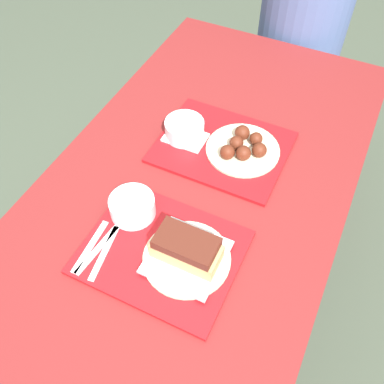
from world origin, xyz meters
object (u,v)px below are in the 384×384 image
at_px(bowl_coleslaw_far, 184,128).
at_px(person_seated_across, 303,24).
at_px(brisket_sandwich_plate, 187,252).
at_px(tray_far, 222,147).
at_px(bowl_coleslaw_near, 132,206).
at_px(wings_plate_far, 243,147).
at_px(tray_near, 162,252).

relative_size(bowl_coleslaw_far, person_seated_across, 0.19).
xyz_separation_m(brisket_sandwich_plate, bowl_coleslaw_far, (-0.21, 0.41, -0.00)).
bearing_deg(tray_far, bowl_coleslaw_near, -109.25).
xyz_separation_m(tray_far, brisket_sandwich_plate, (0.08, -0.42, 0.04)).
height_order(wings_plate_far, person_seated_across, person_seated_across).
height_order(bowl_coleslaw_far, person_seated_across, person_seated_across).
distance_m(bowl_coleslaw_near, bowl_coleslaw_far, 0.34).
relative_size(tray_near, person_seated_across, 0.60).
bearing_deg(person_seated_across, wings_plate_far, -86.29).
relative_size(brisket_sandwich_plate, person_seated_across, 0.34).
relative_size(bowl_coleslaw_near, wings_plate_far, 0.54).
relative_size(bowl_coleslaw_far, wings_plate_far, 0.54).
distance_m(tray_near, bowl_coleslaw_far, 0.44).
bearing_deg(person_seated_across, tray_far, -90.66).
xyz_separation_m(bowl_coleslaw_near, wings_plate_far, (0.19, 0.36, -0.01)).
distance_m(tray_far, wings_plate_far, 0.07).
bearing_deg(bowl_coleslaw_near, person_seated_across, 83.90).
bearing_deg(tray_near, person_seated_across, 89.88).
bearing_deg(bowl_coleslaw_far, bowl_coleslaw_near, -88.67).
distance_m(tray_near, person_seated_across, 1.32).
xyz_separation_m(tray_near, person_seated_across, (0.00, 1.32, -0.04)).
height_order(tray_far, bowl_coleslaw_far, bowl_coleslaw_far).
bearing_deg(brisket_sandwich_plate, person_seated_across, 92.98).
height_order(tray_near, bowl_coleslaw_near, bowl_coleslaw_near).
distance_m(brisket_sandwich_plate, wings_plate_far, 0.43).
xyz_separation_m(tray_far, bowl_coleslaw_far, (-0.13, -0.01, 0.04)).
bearing_deg(tray_far, person_seated_across, 89.34).
bearing_deg(bowl_coleslaw_far, person_seated_across, 81.12).
xyz_separation_m(bowl_coleslaw_near, brisket_sandwich_plate, (0.20, -0.07, 0.00)).
height_order(tray_near, brisket_sandwich_plate, brisket_sandwich_plate).
distance_m(bowl_coleslaw_near, brisket_sandwich_plate, 0.21).
bearing_deg(bowl_coleslaw_near, wings_plate_far, 61.90).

